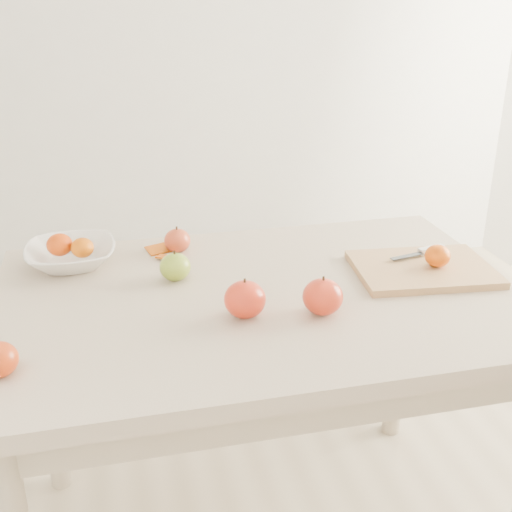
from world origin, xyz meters
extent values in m
cube|color=beige|center=(0.00, 0.00, 0.73)|extent=(1.20, 0.80, 0.04)
cylinder|color=#BCAA8E|center=(-0.54, 0.34, 0.35)|extent=(0.06, 0.06, 0.71)
cylinder|color=#BCAA8E|center=(0.54, 0.34, 0.35)|extent=(0.06, 0.06, 0.71)
cube|color=tan|center=(0.41, 0.02, 0.76)|extent=(0.35, 0.27, 0.02)
ellipsoid|color=#CC3D07|center=(0.44, 0.01, 0.80)|extent=(0.06, 0.06, 0.05)
imported|color=white|center=(-0.43, 0.26, 0.78)|extent=(0.22, 0.22, 0.05)
ellipsoid|color=#C74907|center=(-0.45, 0.27, 0.80)|extent=(0.06, 0.06, 0.06)
ellipsoid|color=#D55E07|center=(-0.40, 0.24, 0.80)|extent=(0.06, 0.06, 0.05)
cube|color=#D05A0E|center=(-0.21, 0.30, 0.75)|extent=(0.07, 0.06, 0.01)
cube|color=#CB550E|center=(-0.19, 0.25, 0.75)|extent=(0.06, 0.05, 0.01)
cube|color=silver|center=(0.47, 0.09, 0.78)|extent=(0.08, 0.03, 0.01)
cube|color=#34373B|center=(0.39, 0.06, 0.78)|extent=(0.10, 0.04, 0.00)
ellipsoid|color=#6A971A|center=(-0.18, 0.11, 0.78)|extent=(0.07, 0.07, 0.07)
ellipsoid|color=#A70B1A|center=(-0.06, -0.10, 0.79)|extent=(0.09, 0.09, 0.08)
ellipsoid|color=maroon|center=(-0.16, 0.29, 0.78)|extent=(0.07, 0.07, 0.06)
ellipsoid|color=maroon|center=(0.10, -0.13, 0.79)|extent=(0.09, 0.09, 0.08)
camera|label=1|loc=(-0.32, -1.28, 1.41)|focal=45.00mm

